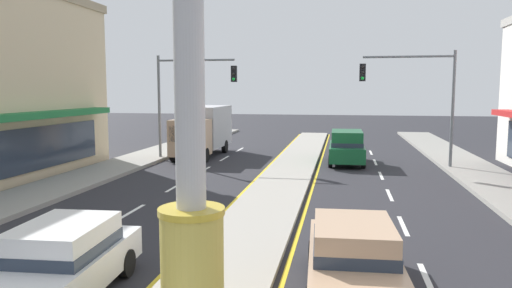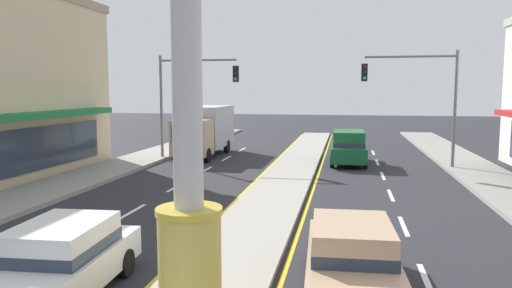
{
  "view_description": "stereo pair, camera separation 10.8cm",
  "coord_description": "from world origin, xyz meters",
  "views": [
    {
      "loc": [
        2.59,
        -1.32,
        4.17
      ],
      "look_at": [
        0.11,
        12.28,
        2.6
      ],
      "focal_mm": 33.46,
      "sensor_mm": 36.0,
      "label": 1
    },
    {
      "loc": [
        2.7,
        -1.3,
        4.17
      ],
      "look_at": [
        0.11,
        12.28,
        2.6
      ],
      "focal_mm": 33.46,
      "sensor_mm": 36.0,
      "label": 2
    }
  ],
  "objects": [
    {
      "name": "median_strip",
      "position": [
        0.0,
        18.0,
        0.07
      ],
      "size": [
        2.39,
        52.0,
        0.14
      ],
      "primitive_type": "cube",
      "color": "#A39E93",
      "rests_on": "ground"
    },
    {
      "name": "sedan_far_right_lane",
      "position": [
        -2.85,
        6.97,
        0.79
      ],
      "size": [
        2.03,
        4.4,
        1.53
      ],
      "color": "white",
      "rests_on": "ground"
    },
    {
      "name": "traffic_light_left_side",
      "position": [
        -6.43,
        25.62,
        4.25
      ],
      "size": [
        4.86,
        0.46,
        6.2
      ],
      "color": "slate",
      "rests_on": "ground"
    },
    {
      "name": "box_truck_mid_left_lane",
      "position": [
        -6.14,
        27.83,
        1.69
      ],
      "size": [
        2.29,
        6.9,
        3.12
      ],
      "color": "tan",
      "rests_on": "ground"
    },
    {
      "name": "sedan_near_left_lane",
      "position": [
        2.85,
        8.28,
        0.79
      ],
      "size": [
        2.0,
        4.38,
        1.53
      ],
      "color": "tan",
      "rests_on": "ground"
    },
    {
      "name": "traffic_light_right_side",
      "position": [
        6.43,
        24.79,
        4.25
      ],
      "size": [
        4.86,
        0.46,
        6.2
      ],
      "color": "slate",
      "rests_on": "ground"
    },
    {
      "name": "sidewalk_left",
      "position": [
        -9.23,
        16.0,
        0.09
      ],
      "size": [
        2.88,
        60.0,
        0.18
      ],
      "primitive_type": "cube",
      "color": "gray",
      "rests_on": "ground"
    },
    {
      "name": "district_sign",
      "position": [
        -0.0,
        6.55,
        4.21
      ],
      "size": [
        6.2,
        1.19,
        7.82
      ],
      "color": "gold",
      "rests_on": "median_strip"
    },
    {
      "name": "suv_near_right_lane",
      "position": [
        2.85,
        25.84,
        0.98
      ],
      "size": [
        2.01,
        4.62,
        1.9
      ],
      "color": "#14562D",
      "rests_on": "ground"
    },
    {
      "name": "lane_markings",
      "position": [
        0.0,
        16.65,
        0.0
      ],
      "size": [
        9.13,
        52.0,
        0.01
      ],
      "color": "silver",
      "rests_on": "ground"
    }
  ]
}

